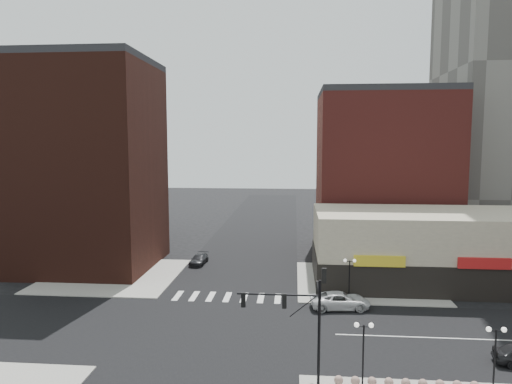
{
  "coord_description": "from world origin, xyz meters",
  "views": [
    {
      "loc": [
        6.58,
        -36.04,
        15.48
      ],
      "look_at": [
        3.02,
        5.72,
        11.0
      ],
      "focal_mm": 32.0,
      "sensor_mm": 36.0,
      "label": 1
    }
  ],
  "objects_px": {
    "street_lamp_se_a": "(364,338)",
    "street_lamp_ne": "(350,269)",
    "street_lamp_se_b": "(496,342)",
    "traffic_signal": "(304,309)",
    "dark_sedan_north": "(199,259)",
    "white_suv": "(340,300)"
  },
  "relations": [
    {
      "from": "street_lamp_se_b",
      "to": "street_lamp_ne",
      "type": "bearing_deg",
      "value": 113.63
    },
    {
      "from": "traffic_signal",
      "to": "white_suv",
      "type": "relative_size",
      "value": 1.39
    },
    {
      "from": "street_lamp_se_b",
      "to": "street_lamp_ne",
      "type": "relative_size",
      "value": 1.0
    },
    {
      "from": "traffic_signal",
      "to": "street_lamp_ne",
      "type": "distance_m",
      "value": 16.62
    },
    {
      "from": "white_suv",
      "to": "dark_sedan_north",
      "type": "xyz_separation_m",
      "value": [
        -16.59,
        14.48,
        -0.15
      ]
    },
    {
      "from": "traffic_signal",
      "to": "street_lamp_se_a",
      "type": "relative_size",
      "value": 1.87
    },
    {
      "from": "street_lamp_se_b",
      "to": "traffic_signal",
      "type": "bearing_deg",
      "value": 179.18
    },
    {
      "from": "street_lamp_se_b",
      "to": "dark_sedan_north",
      "type": "bearing_deg",
      "value": 130.86
    },
    {
      "from": "street_lamp_se_a",
      "to": "white_suv",
      "type": "bearing_deg",
      "value": 90.17
    },
    {
      "from": "street_lamp_se_b",
      "to": "white_suv",
      "type": "relative_size",
      "value": 0.75
    },
    {
      "from": "traffic_signal",
      "to": "white_suv",
      "type": "height_order",
      "value": "traffic_signal"
    },
    {
      "from": "white_suv",
      "to": "dark_sedan_north",
      "type": "height_order",
      "value": "white_suv"
    },
    {
      "from": "dark_sedan_north",
      "to": "white_suv",
      "type": "bearing_deg",
      "value": -37.42
    },
    {
      "from": "traffic_signal",
      "to": "street_lamp_se_b",
      "type": "height_order",
      "value": "traffic_signal"
    },
    {
      "from": "street_lamp_ne",
      "to": "dark_sedan_north",
      "type": "distance_m",
      "value": 21.76
    },
    {
      "from": "street_lamp_se_a",
      "to": "street_lamp_ne",
      "type": "relative_size",
      "value": 1.0
    },
    {
      "from": "street_lamp_se_b",
      "to": "dark_sedan_north",
      "type": "xyz_separation_m",
      "value": [
        -24.63,
        28.47,
        -2.66
      ]
    },
    {
      "from": "street_lamp_ne",
      "to": "white_suv",
      "type": "xyz_separation_m",
      "value": [
        -1.04,
        -2.01,
        -2.52
      ]
    },
    {
      "from": "dark_sedan_north",
      "to": "traffic_signal",
      "type": "bearing_deg",
      "value": -61.86
    },
    {
      "from": "street_lamp_se_b",
      "to": "white_suv",
      "type": "xyz_separation_m",
      "value": [
        -8.04,
        13.99,
        -2.52
      ]
    },
    {
      "from": "street_lamp_ne",
      "to": "white_suv",
      "type": "height_order",
      "value": "street_lamp_ne"
    },
    {
      "from": "traffic_signal",
      "to": "white_suv",
      "type": "bearing_deg",
      "value": 74.93
    }
  ]
}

